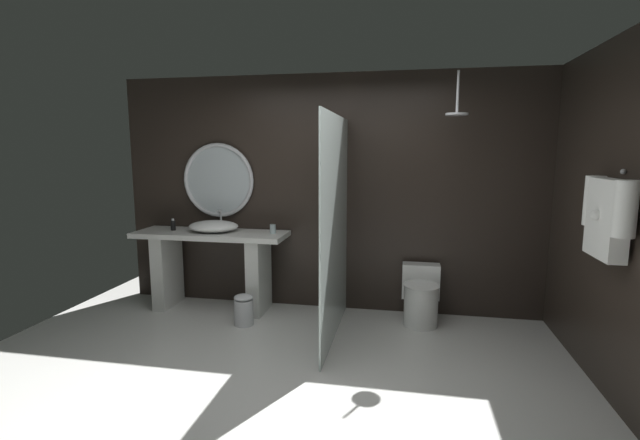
% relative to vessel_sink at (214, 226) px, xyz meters
% --- Properties ---
extents(ground_plane, '(5.76, 5.76, 0.00)m').
position_rel_vessel_sink_xyz_m(ground_plane, '(1.26, -1.58, -0.95)').
color(ground_plane, silver).
extents(back_wall_panel, '(4.80, 0.10, 2.60)m').
position_rel_vessel_sink_xyz_m(back_wall_panel, '(1.26, 0.32, 0.35)').
color(back_wall_panel, black).
rests_on(back_wall_panel, ground_plane).
extents(side_wall_right, '(0.10, 2.47, 2.60)m').
position_rel_vessel_sink_xyz_m(side_wall_right, '(3.61, -0.82, 0.35)').
color(side_wall_right, black).
rests_on(side_wall_right, ground_plane).
extents(vanity_counter, '(1.70, 0.55, 0.88)m').
position_rel_vessel_sink_xyz_m(vanity_counter, '(-0.03, -0.02, -0.39)').
color(vanity_counter, silver).
rests_on(vanity_counter, ground_plane).
extents(vessel_sink, '(0.55, 0.46, 0.22)m').
position_rel_vessel_sink_xyz_m(vessel_sink, '(0.00, 0.00, 0.00)').
color(vessel_sink, white).
rests_on(vessel_sink, vanity_counter).
extents(tumbler_cup, '(0.07, 0.07, 0.10)m').
position_rel_vessel_sink_xyz_m(tumbler_cup, '(0.68, 0.02, -0.01)').
color(tumbler_cup, silver).
rests_on(tumbler_cup, vanity_counter).
extents(soap_dispenser, '(0.05, 0.05, 0.13)m').
position_rel_vessel_sink_xyz_m(soap_dispenser, '(-0.49, -0.01, -0.00)').
color(soap_dispenser, black).
rests_on(soap_dispenser, vanity_counter).
extents(round_wall_mirror, '(0.85, 0.05, 0.85)m').
position_rel_vessel_sink_xyz_m(round_wall_mirror, '(-0.03, 0.24, 0.49)').
color(round_wall_mirror, silver).
extents(shower_glass_panel, '(0.02, 1.54, 2.10)m').
position_rel_vessel_sink_xyz_m(shower_glass_panel, '(1.45, -0.50, 0.11)').
color(shower_glass_panel, silver).
rests_on(shower_glass_panel, ground_plane).
extents(rain_shower_head, '(0.21, 0.21, 0.40)m').
position_rel_vessel_sink_xyz_m(rain_shower_head, '(2.53, -0.20, 1.21)').
color(rain_shower_head, silver).
extents(hanging_bathrobe, '(0.20, 0.63, 0.62)m').
position_rel_vessel_sink_xyz_m(hanging_bathrobe, '(3.47, -1.22, 0.40)').
color(hanging_bathrobe, silver).
extents(toilet, '(0.39, 0.54, 0.58)m').
position_rel_vessel_sink_xyz_m(toilet, '(2.28, -0.02, -0.67)').
color(toilet, white).
rests_on(toilet, ground_plane).
extents(waste_bin, '(0.20, 0.20, 0.32)m').
position_rel_vessel_sink_xyz_m(waste_bin, '(0.49, -0.42, -0.78)').
color(waste_bin, silver).
rests_on(waste_bin, ground_plane).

